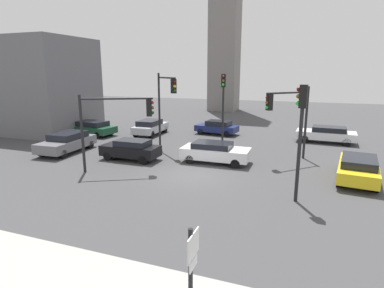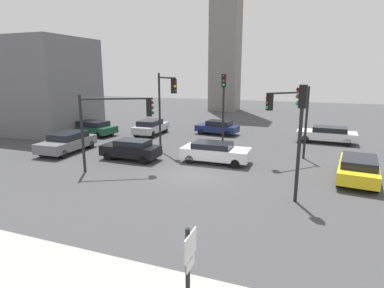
# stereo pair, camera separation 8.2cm
# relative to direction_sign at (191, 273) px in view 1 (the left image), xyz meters

# --- Properties ---
(ground_plane) EXTENTS (101.87, 101.87, 0.00)m
(ground_plane) POSITION_rel_direction_sign_xyz_m (-3.97, 10.94, -1.73)
(ground_plane) COLOR #424244
(direction_sign) EXTENTS (0.13, 0.66, 2.58)m
(direction_sign) POSITION_rel_direction_sign_xyz_m (0.00, 0.00, 0.00)
(direction_sign) COLOR black
(direction_sign) RESTS_ON ground_plane
(traffic_light_0) EXTENTS (0.47, 0.35, 5.30)m
(traffic_light_0) POSITION_rel_direction_sign_xyz_m (1.73, 9.05, 1.96)
(traffic_light_0) COLOR black
(traffic_light_0) RESTS_ON ground_plane
(traffic_light_1) EXTENTS (3.78, 2.15, 4.58)m
(traffic_light_1) POSITION_rel_direction_sign_xyz_m (-8.44, 10.26, 1.58)
(traffic_light_1) COLOR black
(traffic_light_1) RESTS_ON ground_plane
(traffic_light_2) EXTENTS (2.52, 2.62, 4.91)m
(traffic_light_2) POSITION_rel_direction_sign_xyz_m (0.74, 15.92, 1.71)
(traffic_light_2) COLOR black
(traffic_light_2) RESTS_ON ground_plane
(traffic_light_3) EXTENTS (2.43, 2.27, 5.75)m
(traffic_light_3) POSITION_rel_direction_sign_xyz_m (-8.06, 16.13, 2.30)
(traffic_light_3) COLOR black
(traffic_light_3) RESTS_ON ground_plane
(traffic_light_4) EXTENTS (0.35, 0.47, 5.68)m
(traffic_light_4) POSITION_rel_direction_sign_xyz_m (-4.30, 18.57, 2.20)
(traffic_light_4) COLOR black
(traffic_light_4) RESTS_ON ground_plane
(car_0) EXTENTS (2.49, 4.93, 1.35)m
(car_0) POSITION_rel_direction_sign_xyz_m (4.79, 13.27, -1.01)
(car_0) COLOR yellow
(car_0) RESTS_ON ground_plane
(car_1) EXTENTS (3.95, 1.66, 1.38)m
(car_1) POSITION_rel_direction_sign_xyz_m (-9.08, 12.64, -0.99)
(car_1) COLOR black
(car_1) RESTS_ON ground_plane
(car_2) EXTENTS (4.92, 2.47, 1.36)m
(car_2) POSITION_rel_direction_sign_xyz_m (-17.08, 18.82, -1.01)
(car_2) COLOR #19472D
(car_2) RESTS_ON ground_plane
(car_3) EXTENTS (1.99, 4.37, 1.44)m
(car_3) POSITION_rel_direction_sign_xyz_m (-11.96, 20.94, -0.96)
(car_3) COLOR #ADB2B7
(car_3) RESTS_ON ground_plane
(car_4) EXTENTS (4.78, 2.23, 1.37)m
(car_4) POSITION_rel_direction_sign_xyz_m (3.52, 23.08, -0.99)
(car_4) COLOR silver
(car_4) RESTS_ON ground_plane
(car_6) EXTENTS (4.11, 2.18, 1.32)m
(car_6) POSITION_rel_direction_sign_xyz_m (-6.10, 23.36, -1.03)
(car_6) COLOR navy
(car_6) RESTS_ON ground_plane
(car_7) EXTENTS (4.43, 1.96, 1.35)m
(car_7) POSITION_rel_direction_sign_xyz_m (-3.56, 13.95, -1.00)
(car_7) COLOR silver
(car_7) RESTS_ON ground_plane
(car_8) EXTENTS (2.29, 4.72, 1.44)m
(car_8) POSITION_rel_direction_sign_xyz_m (-14.65, 12.86, -0.97)
(car_8) COLOR slate
(car_8) RESTS_ON ground_plane
(building_flank) EXTENTS (13.50, 7.47, 8.95)m
(building_flank) POSITION_rel_direction_sign_xyz_m (-24.98, 18.87, 2.75)
(building_flank) COLOR slate
(building_flank) RESTS_ON ground_plane
(skyline_tower) EXTENTS (4.09, 4.09, 31.75)m
(skyline_tower) POSITION_rel_direction_sign_xyz_m (-10.64, 42.75, 14.15)
(skyline_tower) COLOR gray
(skyline_tower) RESTS_ON ground_plane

